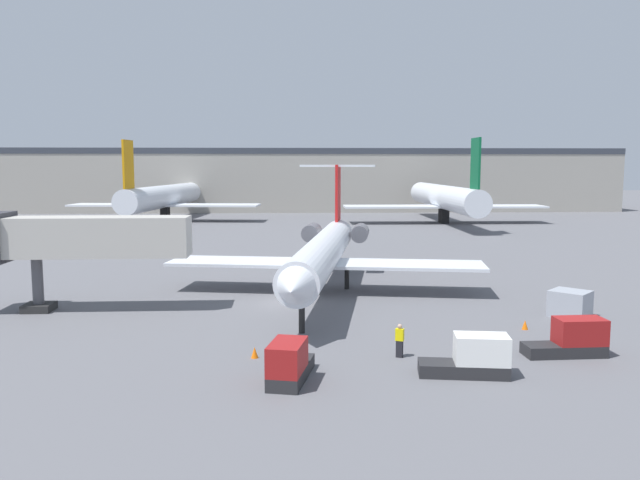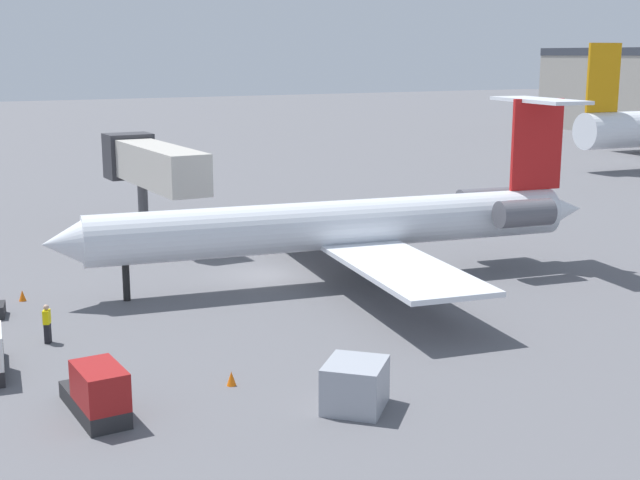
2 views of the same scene
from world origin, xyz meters
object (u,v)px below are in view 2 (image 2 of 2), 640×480
object	(u,v)px
baggage_tug_lead	(97,394)
traffic_cone_mid	(105,366)
traffic_cone_near	(231,378)
traffic_cone_far	(22,296)
regional_jet	(354,222)
cargo_container_uld	(355,385)
ground_crew_marshaller	(47,324)
jet_bridge	(150,165)

from	to	relation	value
baggage_tug_lead	traffic_cone_mid	world-z (taller)	baggage_tug_lead
traffic_cone_near	traffic_cone_far	xyz separation A→B (m)	(-15.44, -4.70, 0.00)
baggage_tug_lead	traffic_cone_near	xyz separation A→B (m)	(-0.48, 5.07, -0.56)
traffic_cone_near	baggage_tug_lead	bearing A→B (deg)	-84.60
regional_jet	cargo_container_uld	distance (m)	17.60
cargo_container_uld	traffic_cone_near	bearing A→B (deg)	-143.58
traffic_cone_near	cargo_container_uld	bearing A→B (deg)	36.42
traffic_cone_far	baggage_tug_lead	bearing A→B (deg)	-1.35
cargo_container_uld	traffic_cone_far	bearing A→B (deg)	-158.54
ground_crew_marshaller	cargo_container_uld	bearing A→B (deg)	32.77
ground_crew_marshaller	baggage_tug_lead	bearing A→B (deg)	-0.91
jet_bridge	baggage_tug_lead	distance (m)	31.09
traffic_cone_near	traffic_cone_mid	xyz separation A→B (m)	(-3.53, -3.77, 0.00)
jet_bridge	traffic_cone_mid	bearing A→B (deg)	-21.94
baggage_tug_lead	jet_bridge	bearing A→B (deg)	158.60
jet_bridge	traffic_cone_far	bearing A→B (deg)	-40.37
regional_jet	jet_bridge	size ratio (longest dim) A/B	2.17
regional_jet	ground_crew_marshaller	xyz separation A→B (m)	(2.75, -16.80, -2.34)
traffic_cone_mid	regional_jet	bearing A→B (deg)	115.52
baggage_tug_lead	traffic_cone_far	bearing A→B (deg)	178.65
regional_jet	traffic_cone_near	distance (m)	16.44
ground_crew_marshaller	traffic_cone_near	distance (m)	9.63
baggage_tug_lead	traffic_cone_far	distance (m)	15.94
cargo_container_uld	traffic_cone_mid	xyz separation A→B (m)	(-7.52, -6.71, -0.56)
cargo_container_uld	traffic_cone_near	size ratio (longest dim) A/B	5.43
cargo_container_uld	traffic_cone_near	distance (m)	4.99
jet_bridge	regional_jet	bearing A→B (deg)	18.29
baggage_tug_lead	traffic_cone_mid	size ratio (longest dim) A/B	7.35
cargo_container_uld	traffic_cone_mid	distance (m)	10.09
regional_jet	traffic_cone_mid	distance (m)	17.58
ground_crew_marshaller	baggage_tug_lead	size ratio (longest dim) A/B	0.42
regional_jet	jet_bridge	xyz separation A→B (m)	(-17.23, -5.69, 1.58)
regional_jet	jet_bridge	distance (m)	18.22
jet_bridge	traffic_cone_near	world-z (taller)	jet_bridge
traffic_cone_near	ground_crew_marshaller	bearing A→B (deg)	-149.11
regional_jet	cargo_container_uld	world-z (taller)	regional_jet
regional_jet	jet_bridge	world-z (taller)	regional_jet
jet_bridge	cargo_container_uld	world-z (taller)	jet_bridge
baggage_tug_lead	cargo_container_uld	bearing A→B (deg)	66.36
ground_crew_marshaller	traffic_cone_near	bearing A→B (deg)	30.89
traffic_cone_mid	ground_crew_marshaller	bearing A→B (deg)	-166.13
traffic_cone_far	jet_bridge	bearing A→B (deg)	139.63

